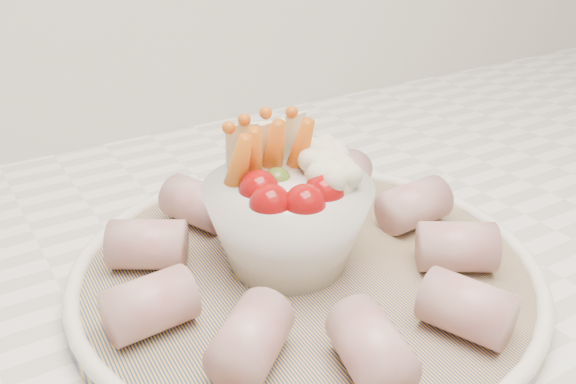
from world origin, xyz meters
TOP-DOWN VIEW (x-y plane):
  - serving_platter at (-0.06, 1.39)m, footprint 0.37×0.37m
  - veggie_bowl at (-0.07, 1.41)m, footprint 0.13×0.13m
  - cured_meat_rolls at (-0.06, 1.39)m, footprint 0.30×0.31m

SIDE VIEW (x-z plane):
  - serving_platter at x=-0.06m, z-range 0.92..0.94m
  - cured_meat_rolls at x=-0.06m, z-range 0.93..0.97m
  - veggie_bowl at x=-0.07m, z-range 0.92..1.03m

